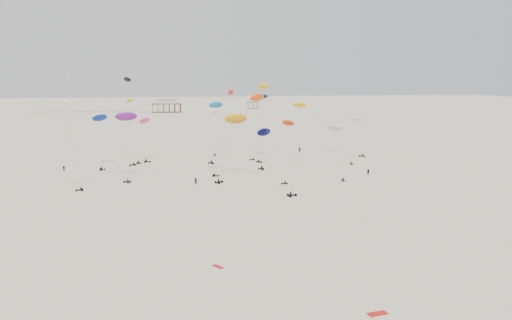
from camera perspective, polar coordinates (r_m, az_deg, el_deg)
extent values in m
plane|color=#C4B49B|center=(219.84, -6.15, 2.85)|extent=(900.00, 900.00, 0.00)
cube|color=brown|center=(367.95, -10.21, 6.33)|extent=(21.00, 13.00, 0.30)
cube|color=silver|center=(367.87, -10.22, 6.60)|extent=(14.00, 8.40, 3.20)
cube|color=#B2B2AD|center=(367.79, -10.23, 6.87)|extent=(15.00, 9.00, 0.30)
cube|color=brown|center=(406.24, -0.38, 6.61)|extent=(9.00, 7.00, 0.30)
cube|color=silver|center=(406.18, -0.38, 6.80)|extent=(5.60, 4.20, 2.40)
cube|color=#B2B2AD|center=(406.12, -0.38, 6.99)|extent=(6.00, 4.50, 0.30)
cube|color=black|center=(370.10, -18.29, 5.29)|extent=(80.00, 0.10, 0.10)
cylinder|color=gray|center=(147.29, -3.99, 3.71)|extent=(0.03, 0.03, 20.87)
ellipsoid|color=red|center=(149.76, -2.91, 7.73)|extent=(3.18, 3.97, 1.87)
cylinder|color=gray|center=(127.26, 7.37, 2.12)|extent=(0.03, 0.03, 23.12)
ellipsoid|color=yellow|center=(132.41, 4.99, 6.31)|extent=(4.12, 3.62, 1.88)
cylinder|color=gray|center=(152.97, 0.17, 3.65)|extent=(0.03, 0.03, 18.81)
ellipsoid|color=#051C47|center=(154.90, 0.76, 7.26)|extent=(3.89, 2.49, 1.78)
cylinder|color=gray|center=(151.86, 11.13, 2.13)|extent=(0.03, 0.03, 16.68)
ellipsoid|color=white|center=(157.53, 11.42, 4.61)|extent=(4.21, 2.75, 1.91)
cylinder|color=gray|center=(152.26, 0.59, 4.22)|extent=(0.03, 0.03, 23.97)
ellipsoid|color=yellow|center=(157.57, 0.81, 8.46)|extent=(4.01, 4.20, 2.09)
cylinder|color=gray|center=(124.56, -4.43, 2.05)|extent=(0.03, 0.03, 21.69)
ellipsoid|color=blue|center=(130.88, -4.63, 6.30)|extent=(4.38, 2.94, 2.03)
cylinder|color=gray|center=(139.27, 0.79, 1.06)|extent=(0.03, 0.03, 11.31)
ellipsoid|color=#040439|center=(142.75, 0.91, 3.21)|extent=(5.35, 4.20, 2.52)
cylinder|color=gray|center=(153.74, -13.31, 3.26)|extent=(0.03, 0.03, 18.85)
ellipsoid|color=yellow|center=(156.92, -14.24, 6.60)|extent=(2.90, 3.39, 1.60)
cylinder|color=gray|center=(152.06, -12.96, 2.01)|extent=(0.03, 0.03, 12.87)
ellipsoid|color=#F73AB4|center=(154.99, -12.63, 4.43)|extent=(4.82, 5.36, 2.46)
cylinder|color=gray|center=(117.73, -20.24, 1.40)|extent=(0.03, 0.03, 18.52)
ellipsoid|color=white|center=(118.88, -21.02, 6.15)|extent=(3.74, 4.56, 2.15)
cylinder|color=gray|center=(120.05, 1.67, 2.23)|extent=(0.03, 0.03, 21.16)
ellipsoid|color=#FF4D0D|center=(123.16, 0.14, 7.15)|extent=(5.21, 4.68, 2.46)
cylinder|color=gray|center=(106.50, 3.90, 0.12)|extent=(0.03, 0.03, 14.54)
ellipsoid|color=#C0350D|center=(107.71, 3.70, 4.25)|extent=(2.98, 3.24, 1.56)
cylinder|color=gray|center=(151.31, -14.21, 4.30)|extent=(0.03, 0.03, 26.25)
ellipsoid|color=black|center=(157.21, -14.51, 8.90)|extent=(3.55, 4.24, 1.92)
cylinder|color=gray|center=(165.93, 10.43, 2.03)|extent=(0.03, 0.03, 14.76)
ellipsoid|color=silver|center=(170.37, 8.95, 3.69)|extent=(5.28, 5.65, 2.78)
cylinder|color=gray|center=(127.69, -3.49, 1.35)|extent=(0.03, 0.03, 14.22)
ellipsoid|color=orange|center=(128.67, -2.32, 4.74)|extent=(6.07, 2.46, 2.82)
cylinder|color=gray|center=(145.43, -17.34, 1.79)|extent=(0.03, 0.03, 15.38)
ellipsoid|color=navy|center=(149.65, -17.43, 4.63)|extent=(5.34, 5.36, 2.62)
cylinder|color=gray|center=(164.90, -4.70, 3.05)|extent=(0.03, 0.03, 15.55)
ellipsoid|color=white|center=(169.23, -4.68, 5.55)|extent=(5.14, 4.58, 2.50)
cylinder|color=gray|center=(126.20, -14.57, 1.18)|extent=(0.03, 0.03, 16.16)
ellipsoid|color=#78198C|center=(129.74, -14.63, 4.85)|extent=(5.69, 2.83, 2.71)
imported|color=black|center=(118.16, -6.90, -2.80)|extent=(0.81, 0.62, 2.02)
imported|color=black|center=(131.32, 12.70, -1.73)|extent=(1.13, 1.09, 2.03)
imported|color=black|center=(142.80, -21.09, -1.25)|extent=(1.26, 0.80, 1.99)
imported|color=black|center=(167.43, 5.01, 0.83)|extent=(1.01, 0.93, 2.29)
cube|color=#B7110B|center=(56.90, 13.71, -16.73)|extent=(2.29, 1.15, 0.08)
cube|color=red|center=(67.85, -4.39, -12.07)|extent=(1.56, 1.89, 0.07)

